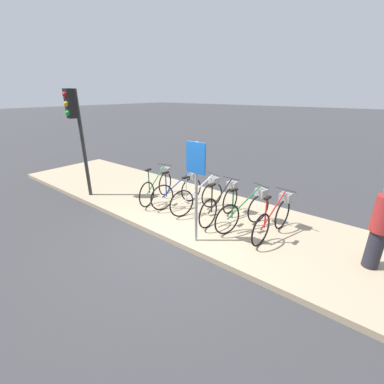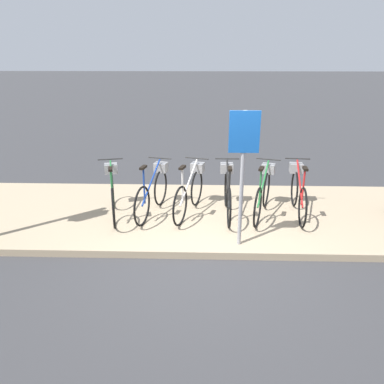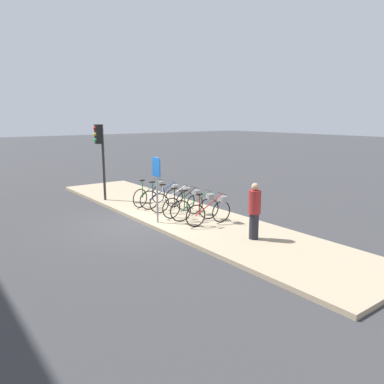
{
  "view_description": "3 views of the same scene",
  "coord_description": "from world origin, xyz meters",
  "px_view_note": "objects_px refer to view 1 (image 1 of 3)",
  "views": [
    {
      "loc": [
        3.38,
        -3.44,
        3.06
      ],
      "look_at": [
        -0.12,
        0.96,
        0.87
      ],
      "focal_mm": 24.0,
      "sensor_mm": 36.0,
      "label": 1
    },
    {
      "loc": [
        -0.07,
        -4.99,
        2.97
      ],
      "look_at": [
        -0.26,
        1.14,
        0.67
      ],
      "focal_mm": 35.0,
      "sensor_mm": 36.0,
      "label": 2
    },
    {
      "loc": [
        10.41,
        -5.76,
        3.45
      ],
      "look_at": [
        1.19,
        1.17,
        1.12
      ],
      "focal_mm": 35.0,
      "sensor_mm": 36.0,
      "label": 3
    }
  ],
  "objects_px": {
    "parked_bicycle_1": "(180,189)",
    "parked_bicycle_5": "(275,216)",
    "pedestrian": "(381,226)",
    "parked_bicycle_0": "(158,185)",
    "parked_bicycle_4": "(247,209)",
    "sign_post": "(196,176)",
    "parked_bicycle_2": "(200,195)",
    "traffic_light": "(75,121)",
    "parked_bicycle_3": "(222,202)"
  },
  "relations": [
    {
      "from": "parked_bicycle_0",
      "to": "sign_post",
      "type": "relative_size",
      "value": 0.79
    },
    {
      "from": "pedestrian",
      "to": "sign_post",
      "type": "distance_m",
      "value": 3.31
    },
    {
      "from": "sign_post",
      "to": "parked_bicycle_2",
      "type": "bearing_deg",
      "value": 123.2
    },
    {
      "from": "pedestrian",
      "to": "sign_post",
      "type": "bearing_deg",
      "value": -156.78
    },
    {
      "from": "parked_bicycle_5",
      "to": "traffic_light",
      "type": "height_order",
      "value": "traffic_light"
    },
    {
      "from": "parked_bicycle_3",
      "to": "parked_bicycle_4",
      "type": "xyz_separation_m",
      "value": [
        0.66,
        0.0,
        0.0
      ]
    },
    {
      "from": "parked_bicycle_0",
      "to": "parked_bicycle_3",
      "type": "xyz_separation_m",
      "value": [
        2.12,
        0.09,
        0.0
      ]
    },
    {
      "from": "parked_bicycle_0",
      "to": "pedestrian",
      "type": "distance_m",
      "value": 5.24
    },
    {
      "from": "pedestrian",
      "to": "traffic_light",
      "type": "xyz_separation_m",
      "value": [
        -7.12,
        -1.34,
        1.37
      ]
    },
    {
      "from": "parked_bicycle_0",
      "to": "pedestrian",
      "type": "bearing_deg",
      "value": 1.84
    },
    {
      "from": "pedestrian",
      "to": "parked_bicycle_5",
      "type": "bearing_deg",
      "value": -179.03
    },
    {
      "from": "parked_bicycle_3",
      "to": "pedestrian",
      "type": "relative_size",
      "value": 1.07
    },
    {
      "from": "parked_bicycle_2",
      "to": "pedestrian",
      "type": "xyz_separation_m",
      "value": [
        3.79,
        0.04,
        0.37
      ]
    },
    {
      "from": "parked_bicycle_5",
      "to": "pedestrian",
      "type": "height_order",
      "value": "pedestrian"
    },
    {
      "from": "traffic_light",
      "to": "pedestrian",
      "type": "bearing_deg",
      "value": 10.64
    },
    {
      "from": "parked_bicycle_4",
      "to": "pedestrian",
      "type": "relative_size",
      "value": 1.03
    },
    {
      "from": "pedestrian",
      "to": "parked_bicycle_0",
      "type": "bearing_deg",
      "value": -178.16
    },
    {
      "from": "parked_bicycle_4",
      "to": "parked_bicycle_5",
      "type": "relative_size",
      "value": 0.96
    },
    {
      "from": "parked_bicycle_1",
      "to": "parked_bicycle_4",
      "type": "distance_m",
      "value": 2.03
    },
    {
      "from": "parked_bicycle_1",
      "to": "parked_bicycle_2",
      "type": "bearing_deg",
      "value": 1.24
    },
    {
      "from": "parked_bicycle_1",
      "to": "parked_bicycle_2",
      "type": "xyz_separation_m",
      "value": [
        0.69,
        0.01,
        0.0
      ]
    },
    {
      "from": "parked_bicycle_2",
      "to": "sign_post",
      "type": "relative_size",
      "value": 0.78
    },
    {
      "from": "parked_bicycle_1",
      "to": "traffic_light",
      "type": "relative_size",
      "value": 0.54
    },
    {
      "from": "parked_bicycle_0",
      "to": "parked_bicycle_2",
      "type": "height_order",
      "value": "same"
    },
    {
      "from": "parked_bicycle_2",
      "to": "parked_bicycle_5",
      "type": "bearing_deg",
      "value": 0.39
    },
    {
      "from": "parked_bicycle_0",
      "to": "parked_bicycle_4",
      "type": "relative_size",
      "value": 1.02
    },
    {
      "from": "parked_bicycle_0",
      "to": "traffic_light",
      "type": "xyz_separation_m",
      "value": [
        -1.9,
        -1.17,
        1.74
      ]
    },
    {
      "from": "parked_bicycle_1",
      "to": "traffic_light",
      "type": "bearing_deg",
      "value": -154.13
    },
    {
      "from": "parked_bicycle_1",
      "to": "parked_bicycle_5",
      "type": "xyz_separation_m",
      "value": [
        2.68,
        0.03,
        0.0
      ]
    },
    {
      "from": "parked_bicycle_4",
      "to": "sign_post",
      "type": "height_order",
      "value": "sign_post"
    },
    {
      "from": "parked_bicycle_2",
      "to": "traffic_light",
      "type": "xyz_separation_m",
      "value": [
        -3.33,
        -1.29,
        1.74
      ]
    },
    {
      "from": "parked_bicycle_3",
      "to": "parked_bicycle_4",
      "type": "height_order",
      "value": "same"
    },
    {
      "from": "parked_bicycle_3",
      "to": "traffic_light",
      "type": "distance_m",
      "value": 4.55
    },
    {
      "from": "parked_bicycle_2",
      "to": "sign_post",
      "type": "xyz_separation_m",
      "value": [
        0.81,
        -1.24,
        0.98
      ]
    },
    {
      "from": "parked_bicycle_0",
      "to": "parked_bicycle_2",
      "type": "xyz_separation_m",
      "value": [
        1.43,
        0.12,
        0.0
      ]
    },
    {
      "from": "parked_bicycle_2",
      "to": "traffic_light",
      "type": "relative_size",
      "value": 0.54
    },
    {
      "from": "parked_bicycle_1",
      "to": "parked_bicycle_3",
      "type": "distance_m",
      "value": 1.37
    },
    {
      "from": "parked_bicycle_0",
      "to": "pedestrian",
      "type": "relative_size",
      "value": 1.05
    },
    {
      "from": "parked_bicycle_1",
      "to": "traffic_light",
      "type": "height_order",
      "value": "traffic_light"
    },
    {
      "from": "parked_bicycle_3",
      "to": "sign_post",
      "type": "height_order",
      "value": "sign_post"
    },
    {
      "from": "parked_bicycle_1",
      "to": "parked_bicycle_5",
      "type": "height_order",
      "value": "same"
    },
    {
      "from": "pedestrian",
      "to": "parked_bicycle_2",
      "type": "bearing_deg",
      "value": -179.33
    },
    {
      "from": "parked_bicycle_1",
      "to": "parked_bicycle_4",
      "type": "xyz_separation_m",
      "value": [
        2.03,
        -0.02,
        0.0
      ]
    },
    {
      "from": "traffic_light",
      "to": "parked_bicycle_0",
      "type": "bearing_deg",
      "value": 31.71
    },
    {
      "from": "parked_bicycle_1",
      "to": "parked_bicycle_3",
      "type": "xyz_separation_m",
      "value": [
        1.37,
        -0.02,
        0.0
      ]
    },
    {
      "from": "traffic_light",
      "to": "parked_bicycle_3",
      "type": "bearing_deg",
      "value": 17.44
    },
    {
      "from": "parked_bicycle_0",
      "to": "traffic_light",
      "type": "bearing_deg",
      "value": -148.29
    },
    {
      "from": "parked_bicycle_3",
      "to": "sign_post",
      "type": "xyz_separation_m",
      "value": [
        0.12,
        -1.2,
        0.98
      ]
    },
    {
      "from": "pedestrian",
      "to": "traffic_light",
      "type": "height_order",
      "value": "traffic_light"
    },
    {
      "from": "sign_post",
      "to": "parked_bicycle_3",
      "type": "bearing_deg",
      "value": 95.92
    }
  ]
}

